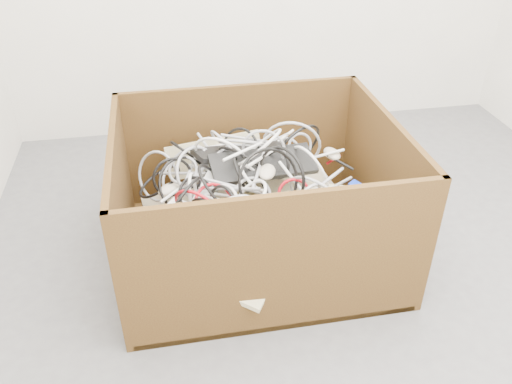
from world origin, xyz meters
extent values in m
plane|color=#505053|center=(0.00, 0.00, 0.00)|extent=(3.00, 3.00, 0.00)
cube|color=#361D0D|center=(-0.30, 0.23, 0.01)|extent=(1.11, 0.92, 0.03)
cube|color=#361D0D|center=(-0.30, 0.68, 0.30)|extent=(1.11, 0.02, 0.60)
cube|color=#361D0D|center=(-0.30, -0.22, 0.30)|extent=(1.11, 0.03, 0.60)
cube|color=#361D0D|center=(0.24, 0.23, 0.30)|extent=(0.03, 0.87, 0.60)
cube|color=#361D0D|center=(-0.84, 0.23, 0.30)|extent=(0.02, 0.87, 0.60)
cube|color=tan|center=(-0.30, 0.25, 0.08)|extent=(0.97, 0.84, 0.18)
cube|color=tan|center=(-0.39, 0.19, 0.17)|extent=(0.70, 0.62, 0.19)
cube|color=beige|center=(-0.44, 0.29, 0.18)|extent=(0.45, 0.23, 0.13)
cube|color=beige|center=(-0.05, 0.41, 0.18)|extent=(0.36, 0.44, 0.12)
cube|color=beige|center=(-0.33, -0.05, 0.20)|extent=(0.36, 0.43, 0.12)
cube|color=beige|center=(-0.49, 0.07, 0.22)|extent=(0.44, 0.29, 0.16)
cube|color=beige|center=(-0.03, 0.06, 0.24)|extent=(0.39, 0.39, 0.21)
cube|color=beige|center=(-0.44, 0.52, 0.34)|extent=(0.44, 0.09, 0.19)
cube|color=beige|center=(-0.47, 0.16, 0.29)|extent=(0.38, 0.40, 0.20)
cube|color=beige|center=(-0.11, 0.18, 0.29)|extent=(0.44, 0.34, 0.12)
cube|color=black|center=(-0.32, 0.40, 0.41)|extent=(0.45, 0.26, 0.11)
cube|color=black|center=(-0.27, 0.25, 0.43)|extent=(0.44, 0.20, 0.09)
ellipsoid|color=beige|center=(-0.65, 0.28, 0.34)|extent=(0.12, 0.12, 0.04)
ellipsoid|color=beige|center=(0.07, 0.40, 0.36)|extent=(0.08, 0.12, 0.04)
ellipsoid|color=beige|center=(-0.49, -0.07, 0.32)|extent=(0.12, 0.11, 0.04)
ellipsoid|color=beige|center=(-0.28, 0.15, 0.46)|extent=(0.09, 0.12, 0.04)
ellipsoid|color=beige|center=(-0.49, 0.40, 0.39)|extent=(0.10, 0.12, 0.04)
ellipsoid|color=black|center=(-0.12, -0.12, 0.29)|extent=(0.12, 0.12, 0.04)
cube|color=silver|center=(-0.50, 0.21, 0.38)|extent=(0.17, 0.25, 0.11)
cube|color=silver|center=(-0.53, 0.06, 0.34)|extent=(0.28, 0.19, 0.10)
cube|color=#0C2BBA|center=(0.09, 0.16, 0.34)|extent=(0.06, 0.06, 0.03)
torus|color=#94959A|center=(-0.57, -0.03, 0.38)|extent=(0.16, 0.09, 0.15)
torus|color=silver|center=(-0.43, 0.33, 0.44)|extent=(0.29, 0.18, 0.31)
torus|color=#94959A|center=(-0.68, -0.05, 0.35)|extent=(0.29, 0.34, 0.20)
torus|color=black|center=(-0.60, 0.09, 0.39)|extent=(0.21, 0.27, 0.25)
torus|color=#94959A|center=(-0.12, 0.39, 0.43)|extent=(0.34, 0.12, 0.35)
torus|color=silver|center=(-0.33, 0.15, 0.44)|extent=(0.15, 0.19, 0.14)
torus|color=silver|center=(-0.47, 0.05, 0.37)|extent=(0.19, 0.24, 0.18)
torus|color=silver|center=(-0.54, -0.06, 0.36)|extent=(0.18, 0.18, 0.19)
torus|color=#94959A|center=(-0.69, 0.41, 0.33)|extent=(0.22, 0.24, 0.30)
torus|color=#94959A|center=(-0.58, 0.37, 0.37)|extent=(0.28, 0.34, 0.21)
torus|color=#94959A|center=(-0.43, -0.04, 0.39)|extent=(0.28, 0.06, 0.28)
torus|color=#94959A|center=(-0.56, 0.13, 0.35)|extent=(0.09, 0.15, 0.14)
torus|color=black|center=(-0.47, 0.13, 0.41)|extent=(0.19, 0.29, 0.24)
torus|color=black|center=(-0.69, 0.37, 0.32)|extent=(0.26, 0.29, 0.15)
torus|color=black|center=(-0.58, 0.27, 0.35)|extent=(0.24, 0.23, 0.26)
torus|color=black|center=(-0.09, 0.39, 0.41)|extent=(0.31, 0.17, 0.33)
torus|color=black|center=(-0.56, 0.51, 0.38)|extent=(0.16, 0.16, 0.15)
torus|color=#94959A|center=(-0.33, 0.37, 0.47)|extent=(0.23, 0.18, 0.16)
torus|color=black|center=(-0.51, 0.00, 0.37)|extent=(0.20, 0.22, 0.29)
torus|color=#94959A|center=(-0.08, 0.41, 0.41)|extent=(0.16, 0.07, 0.15)
torus|color=black|center=(-0.21, 0.24, 0.43)|extent=(0.12, 0.13, 0.16)
torus|color=silver|center=(-0.56, 0.11, 0.42)|extent=(0.05, 0.20, 0.21)
torus|color=black|center=(-0.41, 0.40, 0.41)|extent=(0.15, 0.12, 0.11)
torus|color=black|center=(-0.34, 0.32, 0.40)|extent=(0.23, 0.27, 0.28)
torus|color=#94959A|center=(-0.11, 0.03, 0.40)|extent=(0.23, 0.26, 0.32)
torus|color=#94959A|center=(-0.52, 0.32, 0.37)|extent=(0.25, 0.23, 0.29)
torus|color=#94959A|center=(-0.07, 0.13, 0.37)|extent=(0.30, 0.24, 0.26)
torus|color=#AB0C16|center=(-0.55, 0.05, 0.40)|extent=(0.18, 0.17, 0.23)
torus|color=#94959A|center=(-0.26, 0.29, 0.47)|extent=(0.23, 0.09, 0.24)
torus|color=black|center=(-0.55, 0.11, 0.41)|extent=(0.19, 0.14, 0.16)
torus|color=silver|center=(-0.64, 0.00, 0.34)|extent=(0.13, 0.02, 0.13)
torus|color=#94959A|center=(-0.16, -0.02, 0.44)|extent=(0.16, 0.11, 0.18)
torus|color=black|center=(-0.29, 0.06, 0.47)|extent=(0.31, 0.15, 0.31)
torus|color=#94959A|center=(-0.38, 0.45, 0.40)|extent=(0.19, 0.23, 0.24)
torus|color=black|center=(-0.23, 0.09, 0.47)|extent=(0.15, 0.26, 0.29)
torus|color=#AB0C16|center=(-0.49, 0.05, 0.38)|extent=(0.24, 0.23, 0.19)
torus|color=#94959A|center=(-0.09, 0.47, 0.36)|extent=(0.10, 0.17, 0.18)
torus|color=#AB0C16|center=(-0.68, 0.04, 0.37)|extent=(0.23, 0.22, 0.17)
torus|color=#94959A|center=(-0.59, 0.31, 0.40)|extent=(0.15, 0.11, 0.12)
torus|color=silver|center=(-0.07, 0.26, 0.38)|extent=(0.17, 0.23, 0.26)
torus|color=silver|center=(-0.28, 0.27, 0.50)|extent=(0.24, 0.29, 0.21)
torus|color=#94959A|center=(-0.34, 0.09, 0.39)|extent=(0.19, 0.10, 0.17)
torus|color=black|center=(-0.33, 0.45, 0.38)|extent=(0.19, 0.27, 0.31)
torus|color=black|center=(-0.63, 0.31, 0.38)|extent=(0.22, 0.07, 0.22)
torus|color=black|center=(-0.36, 0.21, 0.42)|extent=(0.10, 0.22, 0.21)
torus|color=silver|center=(-0.36, 0.02, 0.44)|extent=(0.17, 0.21, 0.15)
torus|color=silver|center=(-0.46, 0.10, 0.40)|extent=(0.14, 0.12, 0.09)
torus|color=#AB0C16|center=(-0.20, 0.03, 0.42)|extent=(0.13, 0.09, 0.13)
torus|color=#94959A|center=(-0.48, 0.39, 0.36)|extent=(0.21, 0.30, 0.27)
torus|color=silver|center=(-0.13, 0.33, 0.40)|extent=(0.13, 0.12, 0.14)
torus|color=#94959A|center=(-0.66, -0.04, 0.35)|extent=(0.20, 0.14, 0.16)
torus|color=black|center=(-0.46, 0.03, 0.42)|extent=(0.11, 0.15, 0.17)
cylinder|color=black|center=(-0.42, -0.05, 0.38)|extent=(0.12, 0.20, 0.09)
cylinder|color=black|center=(0.09, 0.34, 0.35)|extent=(0.10, 0.10, 0.05)
cylinder|color=silver|center=(-0.45, 0.51, 0.39)|extent=(0.18, 0.07, 0.03)
cylinder|color=#AB0C16|center=(-0.18, 0.52, 0.36)|extent=(0.17, 0.07, 0.05)
cylinder|color=#94959A|center=(-0.41, 0.14, 0.42)|extent=(0.26, 0.10, 0.07)
cylinder|color=#94959A|center=(-0.45, 0.41, 0.40)|extent=(0.11, 0.27, 0.10)
cylinder|color=silver|center=(-0.30, 0.17, 0.50)|extent=(0.13, 0.14, 0.03)
cylinder|color=silver|center=(-0.49, 0.30, 0.40)|extent=(0.14, 0.15, 0.04)
cylinder|color=silver|center=(-0.68, -0.02, 0.31)|extent=(0.13, 0.19, 0.09)
cylinder|color=#AB0C16|center=(0.10, 0.46, 0.29)|extent=(0.11, 0.12, 0.05)
cylinder|color=#94959A|center=(-0.59, 0.33, 0.38)|extent=(0.19, 0.12, 0.06)
cylinder|color=silver|center=(-0.15, 0.51, 0.38)|extent=(0.18, 0.11, 0.07)
cylinder|color=silver|center=(-0.02, 0.36, 0.38)|extent=(0.27, 0.05, 0.04)
cylinder|color=silver|center=(-0.17, 0.10, 0.43)|extent=(0.09, 0.23, 0.08)
cylinder|color=silver|center=(-0.35, 0.25, 0.50)|extent=(0.17, 0.10, 0.03)
cylinder|color=#94959A|center=(-0.19, 0.53, 0.38)|extent=(0.20, 0.05, 0.07)
cylinder|color=#94959A|center=(-0.55, 0.35, 0.39)|extent=(0.08, 0.23, 0.02)
cylinder|color=black|center=(-0.47, 0.25, 0.38)|extent=(0.28, 0.06, 0.05)
cylinder|color=silver|center=(-0.48, 0.37, 0.39)|extent=(0.03, 0.23, 0.07)
cylinder|color=#94959A|center=(-0.51, 0.48, 0.37)|extent=(0.14, 0.04, 0.02)
cylinder|color=#94959A|center=(-0.31, 0.43, 0.46)|extent=(0.21, 0.02, 0.07)
cylinder|color=silver|center=(-0.64, 0.22, 0.35)|extent=(0.10, 0.10, 0.02)
cylinder|color=#94959A|center=(-0.43, 0.10, 0.43)|extent=(0.22, 0.13, 0.06)
cylinder|color=#94959A|center=(-0.31, 0.15, 0.46)|extent=(0.10, 0.21, 0.05)
cylinder|color=#94959A|center=(-0.19, 0.47, 0.37)|extent=(0.27, 0.13, 0.04)
camera|label=1|loc=(-0.63, -1.53, 1.50)|focal=36.94mm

